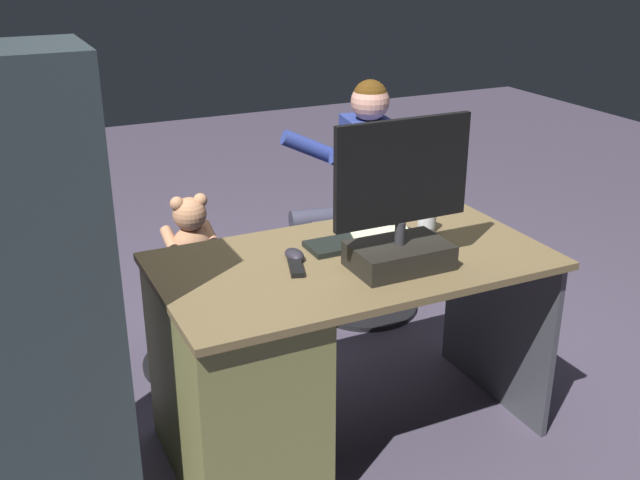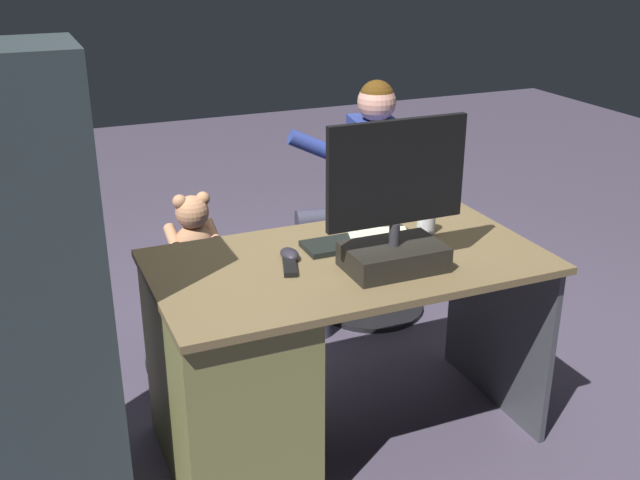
# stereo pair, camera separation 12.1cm
# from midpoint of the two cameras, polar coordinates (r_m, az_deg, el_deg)

# --- Properties ---
(ground_plane) EXTENTS (10.00, 10.00, 0.00)m
(ground_plane) POSITION_cam_midpoint_polar(r_m,az_deg,el_deg) (3.27, 0.34, -10.93)
(ground_plane) COLOR #4C4457
(desk) EXTENTS (1.36, 0.74, 0.74)m
(desk) POSITION_cam_midpoint_polar(r_m,az_deg,el_deg) (2.67, -3.60, -9.31)
(desk) COLOR brown
(desk) RESTS_ON ground_plane
(monitor) EXTENTS (0.48, 0.22, 0.51)m
(monitor) POSITION_cam_midpoint_polar(r_m,az_deg,el_deg) (2.50, 7.01, 1.40)
(monitor) COLOR black
(monitor) RESTS_ON desk
(keyboard) EXTENTS (0.42, 0.14, 0.02)m
(keyboard) POSITION_cam_midpoint_polar(r_m,az_deg,el_deg) (2.75, 4.25, -0.10)
(keyboard) COLOR black
(keyboard) RESTS_ON desk
(computer_mouse) EXTENTS (0.06, 0.10, 0.04)m
(computer_mouse) POSITION_cam_midpoint_polar(r_m,az_deg,el_deg) (2.61, -0.97, -1.08)
(computer_mouse) COLOR #29252F
(computer_mouse) RESTS_ON desk
(cup) EXTENTS (0.07, 0.07, 0.09)m
(cup) POSITION_cam_midpoint_polar(r_m,az_deg,el_deg) (2.87, 9.16, 1.44)
(cup) COLOR white
(cup) RESTS_ON desk
(tv_remote) EXTENTS (0.09, 0.16, 0.02)m
(tv_remote) POSITION_cam_midpoint_polar(r_m,az_deg,el_deg) (2.55, -0.92, -1.97)
(tv_remote) COLOR black
(tv_remote) RESTS_ON desk
(notebook_binder) EXTENTS (0.29, 0.35, 0.02)m
(notebook_binder) POSITION_cam_midpoint_polar(r_m,az_deg,el_deg) (2.72, 6.05, -0.41)
(notebook_binder) COLOR beige
(notebook_binder) RESTS_ON desk
(office_chair_teddy) EXTENTS (0.50, 0.50, 0.48)m
(office_chair_teddy) POSITION_cam_midpoint_polar(r_m,az_deg,el_deg) (3.34, -8.08, -4.76)
(office_chair_teddy) COLOR black
(office_chair_teddy) RESTS_ON ground_plane
(teddy_bear) EXTENTS (0.22, 0.22, 0.31)m
(teddy_bear) POSITION_cam_midpoint_polar(r_m,az_deg,el_deg) (3.21, -8.44, 0.64)
(teddy_bear) COLOR tan
(teddy_bear) RESTS_ON office_chair_teddy
(visitor_chair) EXTENTS (0.52, 0.52, 0.48)m
(visitor_chair) POSITION_cam_midpoint_polar(r_m,az_deg,el_deg) (3.78, 4.85, -1.39)
(visitor_chair) COLOR black
(visitor_chair) RESTS_ON ground_plane
(person) EXTENTS (0.54, 0.53, 1.16)m
(person) POSITION_cam_midpoint_polar(r_m,az_deg,el_deg) (3.59, 3.97, 4.24)
(person) COLOR navy
(person) RESTS_ON ground_plane
(equipment_rack) EXTENTS (0.44, 0.36, 1.51)m
(equipment_rack) POSITION_cam_midpoint_polar(r_m,az_deg,el_deg) (2.40, -19.56, -4.65)
(equipment_rack) COLOR #293437
(equipment_rack) RESTS_ON ground_plane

